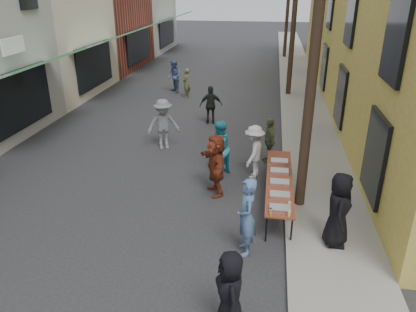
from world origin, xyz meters
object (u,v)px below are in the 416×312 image
(serving_table, at_px, (279,180))
(utility_pole_near, at_px, (316,37))
(guest_front_a, at_px, (230,294))
(server, at_px, (338,210))
(guest_front_c, at_px, (219,149))
(catering_tray_sausage, at_px, (280,208))
(utility_pole_mid, at_px, (295,7))

(serving_table, bearing_deg, utility_pole_near, -9.27)
(serving_table, xyz_separation_m, guest_front_a, (-0.86, -4.67, 0.10))
(utility_pole_near, height_order, server, utility_pole_near)
(serving_table, distance_m, guest_front_c, 2.43)
(serving_table, bearing_deg, guest_front_c, 140.25)
(guest_front_a, xyz_separation_m, guest_front_c, (-1.00, 6.22, 0.08))
(catering_tray_sausage, relative_size, guest_front_c, 0.28)
(utility_pole_near, bearing_deg, utility_pole_mid, 90.00)
(catering_tray_sausage, distance_m, server, 1.30)
(utility_pole_near, relative_size, catering_tray_sausage, 18.00)
(utility_pole_mid, height_order, catering_tray_sausage, utility_pole_mid)
(serving_table, distance_m, guest_front_a, 4.75)
(utility_pole_mid, xyz_separation_m, catering_tray_sausage, (-0.58, -13.56, -3.71))
(utility_pole_near, bearing_deg, server, -68.41)
(server, bearing_deg, guest_front_c, 48.11)
(utility_pole_near, distance_m, catering_tray_sausage, 4.06)
(catering_tray_sausage, bearing_deg, guest_front_a, -105.89)
(guest_front_c, bearing_deg, server, 70.86)
(utility_pole_mid, bearing_deg, guest_front_a, -94.96)
(serving_table, relative_size, catering_tray_sausage, 8.00)
(serving_table, bearing_deg, guest_front_a, -100.43)
(catering_tray_sausage, xyz_separation_m, guest_front_c, (-1.86, 3.20, 0.11))
(utility_pole_near, xyz_separation_m, utility_pole_mid, (0.00, 12.00, 0.00))
(utility_pole_near, xyz_separation_m, serving_table, (-0.58, 0.09, -3.79))
(catering_tray_sausage, bearing_deg, serving_table, 90.00)
(utility_pole_mid, height_order, guest_front_a, utility_pole_mid)
(utility_pole_near, distance_m, guest_front_c, 4.65)
(utility_pole_near, distance_m, serving_table, 3.83)
(utility_pole_near, relative_size, guest_front_c, 5.02)
(utility_pole_mid, relative_size, guest_front_c, 5.02)
(utility_pole_mid, distance_m, guest_front_c, 11.23)
(guest_front_c, bearing_deg, utility_pole_mid, -165.10)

